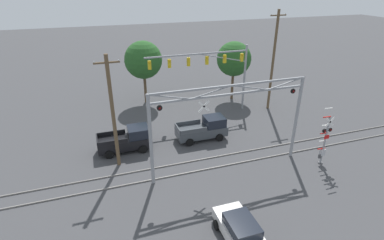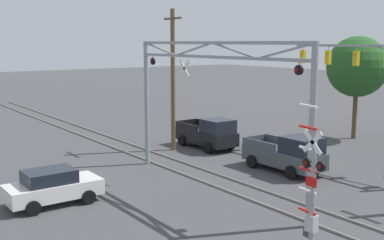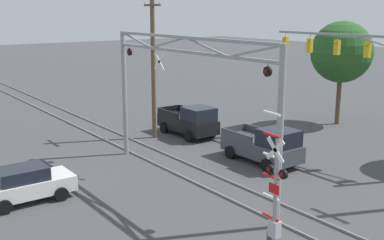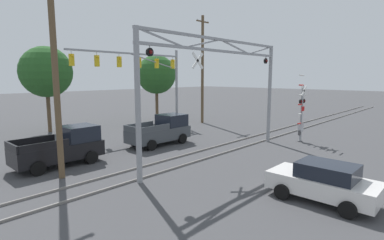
# 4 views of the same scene
# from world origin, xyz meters

# --- Properties ---
(rail_track_near) EXTENTS (80.00, 0.08, 0.10)m
(rail_track_near) POSITION_xyz_m (0.00, 15.63, 0.05)
(rail_track_near) COLOR gray
(rail_track_near) RESTS_ON ground_plane
(rail_track_far) EXTENTS (80.00, 0.08, 0.10)m
(rail_track_far) POSITION_xyz_m (0.00, 17.06, 0.05)
(rail_track_far) COLOR gray
(rail_track_far) RESTS_ON ground_plane
(crossing_gantry) EXTENTS (12.04, 0.29, 6.93)m
(crossing_gantry) POSITION_xyz_m (-0.01, 15.34, 4.68)
(crossing_gantry) COLOR gray
(crossing_gantry) RESTS_ON ground_plane
(crossing_signal_mast) EXTENTS (1.10, 0.35, 4.93)m
(crossing_signal_mast) POSITION_xyz_m (7.45, 13.57, 1.99)
(crossing_signal_mast) COLOR gray
(crossing_signal_mast) RESTS_ON ground_plane
(traffic_signal_span) EXTENTS (11.08, 0.39, 7.29)m
(traffic_signal_span) POSITION_xyz_m (3.38, 25.82, 5.24)
(traffic_signal_span) COLOR gray
(traffic_signal_span) RESTS_ON ground_plane
(pickup_truck_lead) EXTENTS (4.63, 2.11, 2.06)m
(pickup_truck_lead) POSITION_xyz_m (0.01, 20.52, 0.98)
(pickup_truck_lead) COLOR #3D4247
(pickup_truck_lead) RESTS_ON ground_plane
(pickup_truck_following) EXTENTS (4.53, 2.11, 2.06)m
(pickup_truck_following) POSITION_xyz_m (-7.00, 20.65, 0.98)
(pickup_truck_following) COLOR black
(pickup_truck_following) RESTS_ON ground_plane
(sedan_waiting) EXTENTS (2.06, 3.97, 1.52)m
(sedan_waiting) POSITION_xyz_m (-2.32, 8.49, 0.77)
(sedan_waiting) COLOR silver
(sedan_waiting) RESTS_ON ground_plane
(utility_pole_left) EXTENTS (1.80, 0.28, 8.94)m
(utility_pole_left) POSITION_xyz_m (-8.03, 18.57, 4.62)
(utility_pole_left) COLOR brown
(utility_pole_left) RESTS_ON ground_plane
(utility_pole_right) EXTENTS (1.80, 0.28, 10.81)m
(utility_pole_right) POSITION_xyz_m (9.53, 24.94, 5.56)
(utility_pole_right) COLOR brown
(utility_pole_right) RESTS_ON ground_plane
(background_tree_beyond_span) EXTENTS (4.07, 4.07, 7.04)m
(background_tree_beyond_span) POSITION_xyz_m (6.88, 29.04, 4.98)
(background_tree_beyond_span) COLOR brown
(background_tree_beyond_span) RESTS_ON ground_plane
(background_tree_far_left_verge) EXTENTS (4.31, 4.31, 7.33)m
(background_tree_far_left_verge) POSITION_xyz_m (-3.46, 31.23, 5.16)
(background_tree_far_left_verge) COLOR brown
(background_tree_far_left_verge) RESTS_ON ground_plane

